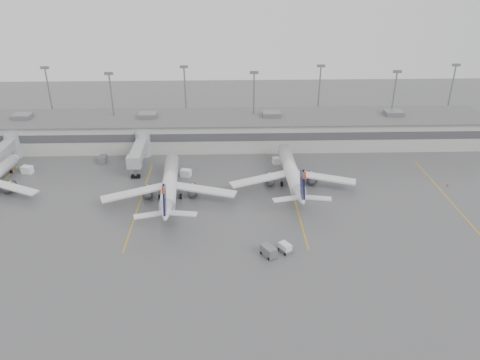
{
  "coord_description": "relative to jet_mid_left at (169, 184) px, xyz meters",
  "views": [
    {
      "loc": [
        2.45,
        -68.67,
        51.41
      ],
      "look_at": [
        5.07,
        24.0,
        5.0
      ],
      "focal_mm": 35.0,
      "sensor_mm": 36.0,
      "label": 1
    }
  ],
  "objects": [
    {
      "name": "baggage_cart",
      "position": [
        20.57,
        -23.03,
        -2.36
      ],
      "size": [
        3.21,
        3.6,
        2.01
      ],
      "rotation": [
        0.0,
        0.0,
        0.58
      ],
      "color": "slate",
      "rests_on": "ground"
    },
    {
      "name": "cone_a",
      "position": [
        -41.57,
        16.06,
        -3.11
      ],
      "size": [
        0.38,
        0.38,
        0.61
      ],
      "primitive_type": "cone",
      "color": "red",
      "rests_on": "ground"
    },
    {
      "name": "gse_loader",
      "position": [
        -19.88,
        19.93,
        -2.46
      ],
      "size": [
        2.0,
        3.1,
        1.89
      ],
      "primitive_type": "cube",
      "rotation": [
        0.0,
        0.0,
        -0.04
      ],
      "color": "slate",
      "rests_on": "ground"
    },
    {
      "name": "cone_c",
      "position": [
        30.04,
        5.21,
        -3.04
      ],
      "size": [
        0.47,
        0.47,
        0.75
      ],
      "primitive_type": "cone",
      "color": "red",
      "rests_on": "ground"
    },
    {
      "name": "jet_mid_left",
      "position": [
        0.0,
        0.0,
        0.0
      ],
      "size": [
        30.22,
        33.94,
        10.97
      ],
      "rotation": [
        0.0,
        0.0,
        0.06
      ],
      "color": "white",
      "rests_on": "ground"
    },
    {
      "name": "jet_bridge_left",
      "position": [
        -44.69,
        20.26,
        0.46
      ],
      "size": [
        4.0,
        17.2,
        7.0
      ],
      "color": "#949698",
      "rests_on": "ground"
    },
    {
      "name": "light_masts",
      "position": [
        10.81,
        38.29,
        8.62
      ],
      "size": [
        142.4,
        8.0,
        20.6
      ],
      "color": "gray",
      "rests_on": "ground"
    },
    {
      "name": "gse_uld_b",
      "position": [
        2.73,
        11.03,
        -2.51
      ],
      "size": [
        2.89,
        2.31,
        1.79
      ],
      "primitive_type": "cube",
      "rotation": [
        0.0,
        0.0,
        -0.28
      ],
      "color": "white",
      "rests_on": "ground"
    },
    {
      "name": "baggage_tug",
      "position": [
        23.77,
        -21.83,
        -2.72
      ],
      "size": [
        2.92,
        3.24,
        1.78
      ],
      "rotation": [
        0.0,
        0.0,
        0.58
      ],
      "color": "white",
      "rests_on": "ground"
    },
    {
      "name": "cone_d",
      "position": [
        65.81,
        3.89,
        -3.03
      ],
      "size": [
        0.47,
        0.47,
        0.75
      ],
      "primitive_type": "cone",
      "color": "red",
      "rests_on": "ground"
    },
    {
      "name": "cone_b",
      "position": [
        -5.65,
        3.96,
        -3.11
      ],
      "size": [
        0.38,
        0.38,
        0.61
      ],
      "primitive_type": "cone",
      "color": "red",
      "rests_on": "ground"
    },
    {
      "name": "ground",
      "position": [
        10.81,
        -25.46,
        -3.41
      ],
      "size": [
        260.0,
        260.0,
        0.0
      ],
      "primitive_type": "plane",
      "color": "#4E4E50",
      "rests_on": "ground"
    },
    {
      "name": "jet_bridge_right",
      "position": [
        -9.69,
        20.26,
        0.46
      ],
      "size": [
        4.0,
        17.2,
        7.0
      ],
      "color": "#949698",
      "rests_on": "ground"
    },
    {
      "name": "jet_mid_right",
      "position": [
        28.37,
        5.65,
        -0.02
      ],
      "size": [
        30.06,
        33.7,
        10.9
      ],
      "rotation": [
        0.0,
        0.0,
        0.02
      ],
      "color": "white",
      "rests_on": "ground"
    },
    {
      "name": "terminal",
      "position": [
        10.81,
        32.53,
        0.76
      ],
      "size": [
        152.0,
        17.0,
        9.45
      ],
      "color": "#B0B1AB",
      "rests_on": "ground"
    },
    {
      "name": "gse_uld_a",
      "position": [
        -37.5,
        14.01,
        -2.47
      ],
      "size": [
        3.0,
        2.38,
        1.87
      ],
      "primitive_type": "cube",
      "rotation": [
        0.0,
        0.0,
        -0.26
      ],
      "color": "white",
      "rests_on": "ground"
    },
    {
      "name": "stand_markings",
      "position": [
        10.81,
        -1.46,
        -3.4
      ],
      "size": [
        105.25,
        40.0,
        0.01
      ],
      "color": "gold",
      "rests_on": "ground"
    },
    {
      "name": "gse_uld_c",
      "position": [
        26.29,
        17.98,
        -2.55
      ],
      "size": [
        2.67,
        1.99,
        1.73
      ],
      "primitive_type": "cube",
      "rotation": [
        0.0,
        0.0,
        0.16
      ],
      "color": "white",
      "rests_on": "ground"
    }
  ]
}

